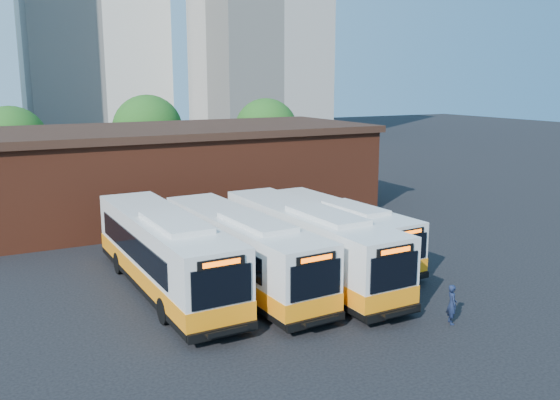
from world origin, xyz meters
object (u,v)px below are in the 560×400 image
bus_mideast (308,246)px  transit_worker (452,304)px  bus_east (339,232)px  bus_west (165,255)px  bus_midwest (241,253)px

bus_mideast → transit_worker: bus_mideast is taller
bus_east → transit_worker: size_ratio=7.19×
bus_mideast → bus_east: bearing=33.5°
bus_west → bus_east: bus_west is taller
bus_west → bus_mideast: (6.77, -1.63, -0.04)m
bus_midwest → transit_worker: (5.68, -8.09, -0.81)m
bus_west → bus_midwest: size_ratio=1.04×
bus_east → bus_mideast: bearing=-148.5°
bus_mideast → transit_worker: (2.34, -7.50, -0.85)m
bus_midwest → bus_east: size_ratio=1.13×
transit_worker → bus_mideast: bearing=41.3°
bus_mideast → bus_east: bus_mideast is taller
bus_mideast → transit_worker: size_ratio=8.28×
bus_west → bus_midwest: (3.42, -1.04, -0.08)m
bus_west → bus_east: (10.11, 0.71, -0.26)m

